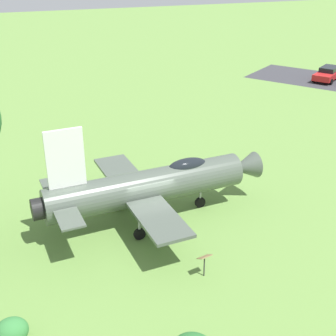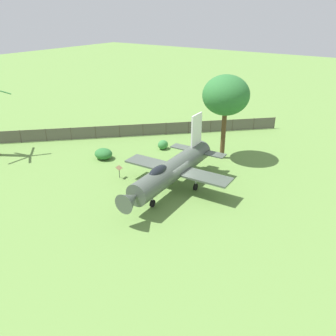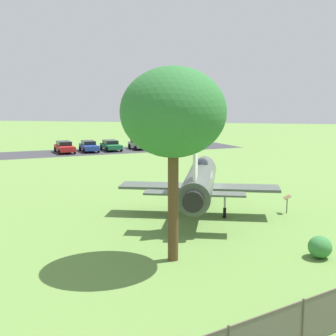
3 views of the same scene
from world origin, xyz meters
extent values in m
plane|color=#668E42|center=(0.00, 0.00, 0.00)|extent=(200.00, 200.00, 0.00)
cylinder|color=#4C564C|center=(0.00, 0.00, 1.96)|extent=(10.69, 2.40, 1.78)
cone|color=#4C564C|center=(5.89, 0.35, 1.96)|extent=(1.69, 1.60, 1.51)
cylinder|color=black|center=(-5.54, -0.33, 1.96)|extent=(0.66, 1.10, 1.07)
ellipsoid|color=black|center=(2.33, 0.14, 2.72)|extent=(2.25, 1.03, 0.84)
cube|color=white|center=(-4.02, -0.24, 4.30)|extent=(1.81, 0.25, 2.89)
cube|color=#4C564C|center=(-0.70, 2.83, 1.74)|extent=(2.10, 4.05, 0.16)
cube|color=#4C564C|center=(-0.36, -2.89, 1.74)|extent=(2.10, 4.05, 0.16)
cube|color=#4C564C|center=(-4.55, 1.52, 2.14)|extent=(1.20, 1.86, 0.10)
cube|color=#4C564C|center=(-4.34, -2.05, 2.14)|extent=(1.20, 1.86, 0.10)
cylinder|color=#A5A8AD|center=(3.18, 0.19, 1.04)|extent=(0.12, 0.12, 1.49)
cylinder|color=black|center=(3.18, 0.19, 0.30)|extent=(0.61, 0.22, 0.60)
cylinder|color=#A5A8AD|center=(-1.15, 1.52, 1.04)|extent=(0.12, 0.12, 1.49)
cylinder|color=black|center=(-1.15, 1.52, 0.30)|extent=(0.61, 0.22, 0.60)
cylinder|color=#A5A8AD|center=(-0.96, -1.65, 1.04)|extent=(0.12, 0.12, 1.49)
cylinder|color=black|center=(-0.96, -1.65, 0.30)|extent=(0.61, 0.22, 0.60)
cylinder|color=brown|center=(-8.84, 0.12, 2.64)|extent=(0.47, 0.47, 5.28)
ellipsoid|color=#2D7033|center=(-8.84, 0.12, 6.57)|extent=(4.68, 4.56, 3.90)
cylinder|color=#4C4238|center=(-21.44, 1.21, 0.75)|extent=(0.08, 0.08, 1.50)
cylinder|color=#4C4238|center=(-19.45, -0.81, 0.75)|extent=(0.08, 0.08, 1.50)
cylinder|color=#4C4238|center=(-17.47, -2.83, 0.75)|extent=(0.08, 0.08, 1.50)
cylinder|color=#4C4238|center=(-15.48, -4.84, 0.75)|extent=(0.08, 0.08, 1.50)
cylinder|color=#4C4238|center=(-13.49, -6.86, 0.75)|extent=(0.08, 0.08, 1.50)
cylinder|color=#4C4238|center=(-11.50, -8.88, 0.75)|extent=(0.08, 0.08, 1.50)
cylinder|color=#4C4238|center=(-9.52, -10.90, 0.75)|extent=(0.08, 0.08, 1.50)
cylinder|color=#4C4238|center=(-7.53, -12.91, 0.75)|extent=(0.08, 0.08, 1.50)
cylinder|color=#4C4238|center=(-5.54, -14.93, 0.75)|extent=(0.08, 0.08, 1.50)
cylinder|color=#4C4238|center=(-3.55, -16.95, 0.75)|extent=(0.08, 0.08, 1.50)
cylinder|color=#4C4238|center=(-1.57, -18.97, 0.75)|extent=(0.08, 0.08, 1.50)
cylinder|color=#4C4238|center=(0.42, -20.98, 0.75)|extent=(0.08, 0.08, 1.50)
cylinder|color=#4C4238|center=(-9.52, -10.90, 1.45)|extent=(23.89, 24.24, 0.05)
cube|color=#59544C|center=(-9.52, -10.90, 0.75)|extent=(23.87, 24.22, 1.44)
ellipsoid|color=#387F3D|center=(-7.34, -6.36, 0.50)|extent=(1.23, 1.07, 1.00)
ellipsoid|color=#2D7033|center=(-1.58, -9.77, 0.55)|extent=(1.68, 1.90, 1.10)
cylinder|color=#333333|center=(0.83, -5.40, 0.45)|extent=(0.06, 0.06, 0.90)
cube|color=olive|center=(0.83, -5.40, 1.02)|extent=(0.66, 0.50, 0.25)
camera|label=1|loc=(-6.48, -20.13, 13.00)|focal=49.13mm
camera|label=2|loc=(22.03, 14.86, 14.32)|focal=37.57mm
camera|label=3|loc=(-28.72, -3.37, 7.24)|focal=50.39mm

